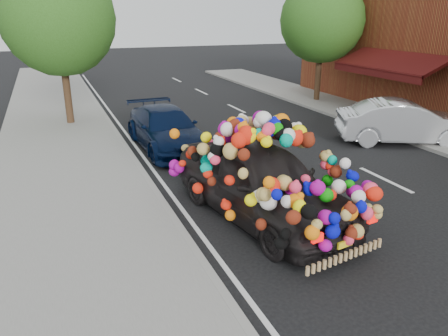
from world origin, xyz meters
name	(u,v)px	position (x,y,z in m)	size (l,w,h in m)	color
ground	(265,200)	(0.00, 0.00, 0.00)	(100.00, 100.00, 0.00)	black
sidewalk	(77,229)	(-4.30, 0.00, 0.06)	(4.00, 60.00, 0.12)	gray
kerb	(170,214)	(-2.35, 0.00, 0.07)	(0.15, 60.00, 0.13)	gray
footpath_far	(428,134)	(8.20, 3.00, 0.06)	(3.00, 40.00, 0.12)	gray
lane_markings	(385,179)	(3.60, 0.00, 0.01)	(6.00, 50.00, 0.01)	silver
tree_near_sidewalk	(58,19)	(-3.80, 9.50, 4.02)	(4.20, 4.20, 6.13)	#332114
tree_far_b	(322,20)	(8.00, 10.00, 3.89)	(4.00, 4.00, 5.90)	#332114
plush_art_car	(262,166)	(-0.51, -0.75, 1.18)	(3.12, 5.33, 2.29)	black
navy_sedan	(166,129)	(-1.07, 5.04, 0.66)	(1.85, 4.55, 1.32)	black
silver_hatchback	(404,122)	(6.59, 2.61, 0.73)	(1.54, 4.41, 1.45)	silver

